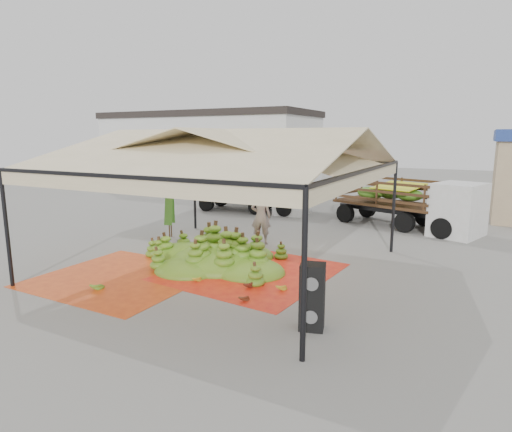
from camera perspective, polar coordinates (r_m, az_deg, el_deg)
The scene contains 17 objects.
ground at distance 12.78m, azimuth -3.96°, elevation -6.75°, with size 90.00×90.00×0.00m, color slate.
canopy_tent at distance 12.22m, azimuth -4.16°, elevation 8.19°, with size 8.10×8.10×4.00m.
building_white at distance 29.42m, azimuth -6.29°, elevation 8.36°, with size 14.30×6.30×5.40m.
tarp_left at distance 12.38m, azimuth -17.38°, elevation -7.78°, with size 4.22×4.02×0.01m, color #DE5114.
tarp_right at distance 12.28m, azimuth -0.59°, elevation -7.43°, with size 4.21×4.42×0.01m, color red.
banana_heap at distance 12.87m, azimuth -5.39°, elevation -4.18°, with size 5.01×4.11×1.07m, color #587E1A.
hand_yellow_a at distance 10.94m, azimuth 3.26°, elevation -9.22°, with size 0.44×0.36×0.20m, color gold.
hand_yellow_b at distance 11.64m, azimuth -8.07°, elevation -8.11°, with size 0.41×0.33×0.19m, color gold.
hand_red_a at distance 10.24m, azimuth -1.78°, elevation -10.64°, with size 0.41×0.34×0.19m, color #5C2F15.
hand_red_b at distance 11.07m, azimuth -1.36°, elevation -8.91°, with size 0.48×0.40×0.22m, color #592A14.
hand_green at distance 11.69m, azimuth -20.49°, elevation -8.54°, with size 0.47×0.39×0.21m, color #55851B.
hanging_bunches at distance 13.07m, azimuth -5.69°, elevation 5.33°, with size 1.74×0.24×0.20m.
speaker_stack at distance 8.68m, azimuth 7.50°, elevation -10.63°, with size 0.58×0.54×1.35m.
banana_leaves at distance 16.41m, azimuth -11.38°, elevation -3.04°, with size 0.96×1.36×3.70m, color #27701E, non-canonical shape.
vendor at distance 15.22m, azimuth 0.66°, elevation -0.08°, with size 0.72×0.47×1.98m, color gray.
truck_left at distance 21.87m, azimuth 0.24°, elevation 3.77°, with size 5.95×2.62×1.98m.
truck_right at distance 18.94m, azimuth 19.96°, elevation 2.22°, with size 6.31×3.85×2.05m.
Camera 1 is at (6.46, -10.36, 3.79)m, focal length 30.00 mm.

